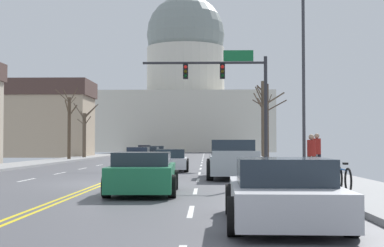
{
  "coord_description": "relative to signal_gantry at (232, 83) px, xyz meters",
  "views": [
    {
      "loc": [
        3.84,
        -20.88,
        1.5
      ],
      "look_at": [
        2.38,
        36.35,
        3.53
      ],
      "focal_mm": 52.47,
      "sensor_mm": 36.0,
      "label": 1
    }
  ],
  "objects": [
    {
      "name": "sedan_near_00",
      "position": [
        -3.55,
        -4.89,
        -4.75
      ],
      "size": [
        2.05,
        4.72,
        1.18
      ],
      "color": "silver",
      "rests_on": "ground"
    },
    {
      "name": "pickup_truck_near_01",
      "position": [
        -0.44,
        -11.07,
        -4.57
      ],
      "size": [
        2.32,
        5.32,
        1.65
      ],
      "color": "#ADB2B7",
      "rests_on": "ground"
    },
    {
      "name": "sedan_oncoming_01",
      "position": [
        -7.44,
        21.98,
        -4.76
      ],
      "size": [
        2.13,
        4.47,
        1.14
      ],
      "color": "black",
      "rests_on": "ground"
    },
    {
      "name": "bare_tree_01",
      "position": [
        -13.59,
        19.31,
        -2.72
      ],
      "size": [
        2.46,
        1.49,
        5.35
      ],
      "color": "brown",
      "rests_on": "ground"
    },
    {
      "name": "sedan_oncoming_02",
      "position": [
        -7.48,
        31.15,
        -4.75
      ],
      "size": [
        2.14,
        4.27,
        1.19
      ],
      "color": "#6B6056",
      "rests_on": "ground"
    },
    {
      "name": "sedan_near_02",
      "position": [
        -3.49,
        -18.73,
        -4.71
      ],
      "size": [
        2.12,
        4.58,
        1.24
      ],
      "color": "#1E7247",
      "rests_on": "ground"
    },
    {
      "name": "flank_building_00",
      "position": [
        -20.67,
        25.88,
        -1.06
      ],
      "size": [
        12.8,
        6.82,
        8.38
      ],
      "color": "tan",
      "rests_on": "ground"
    },
    {
      "name": "bare_tree_00",
      "position": [
        2.51,
        4.67,
        -2.14
      ],
      "size": [
        2.25,
        2.07,
        5.81
      ],
      "color": "brown",
      "rests_on": "ground"
    },
    {
      "name": "ground",
      "position": [
        -5.45,
        -14.56,
        -5.28
      ],
      "size": [
        20.0,
        180.0,
        0.2
      ],
      "color": "#4D4D52"
    },
    {
      "name": "sedan_oncoming_00",
      "position": [
        -7.03,
        8.88,
        -4.74
      ],
      "size": [
        2.06,
        4.2,
        1.2
      ],
      "color": "navy",
      "rests_on": "ground"
    },
    {
      "name": "pedestrian_00",
      "position": [
        3.24,
        -10.75,
        -4.16
      ],
      "size": [
        0.35,
        0.34,
        1.79
      ],
      "color": "black",
      "rests_on": "ground"
    },
    {
      "name": "capitol_building",
      "position": [
        -5.45,
        68.39,
        5.96
      ],
      "size": [
        31.15,
        19.71,
        31.45
      ],
      "color": "beige",
      "rests_on": "ground"
    },
    {
      "name": "bare_tree_03",
      "position": [
        -13.62,
        13.29,
        -2.17
      ],
      "size": [
        1.96,
        2.65,
        6.29
      ],
      "color": "#4C3D2D",
      "rests_on": "ground"
    },
    {
      "name": "sedan_near_03",
      "position": [
        -0.2,
        -24.99,
        -4.74
      ],
      "size": [
        2.18,
        4.57,
        1.23
      ],
      "color": "silver",
      "rests_on": "ground"
    },
    {
      "name": "bare_tree_02",
      "position": [
        3.27,
        9.69,
        -1.85
      ],
      "size": [
        2.71,
        1.98,
        6.15
      ],
      "color": "#423328",
      "rests_on": "ground"
    },
    {
      "name": "pedestrian_01",
      "position": [
        2.57,
        -13.04,
        -4.21
      ],
      "size": [
        0.35,
        0.34,
        1.72
      ],
      "color": "#4C4238",
      "rests_on": "ground"
    },
    {
      "name": "sedan_oncoming_03",
      "position": [
        -10.47,
        44.63,
        -4.71
      ],
      "size": [
        2.25,
        4.61,
        1.26
      ],
      "color": "#B71414",
      "rests_on": "ground"
    },
    {
      "name": "street_lamp_right",
      "position": [
        2.45,
        -10.33,
        -0.3
      ],
      "size": [
        2.38,
        0.24,
        8.23
      ],
      "color": "#333338",
      "rests_on": "ground"
    },
    {
      "name": "bicycle_parked",
      "position": [
        2.29,
        -19.35,
        -4.82
      ],
      "size": [
        0.12,
        1.77,
        0.85
      ],
      "color": "black",
      "rests_on": "ground"
    },
    {
      "name": "signal_gantry",
      "position": [
        0.0,
        0.0,
        0.0
      ],
      "size": [
        7.91,
        0.41,
        7.27
      ],
      "color": "#28282D",
      "rests_on": "ground"
    }
  ]
}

